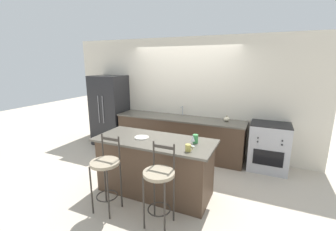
{
  "coord_description": "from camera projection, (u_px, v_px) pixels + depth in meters",
  "views": [
    {
      "loc": [
        1.8,
        -4.31,
        2.14
      ],
      "look_at": [
        0.09,
        -0.45,
        1.13
      ],
      "focal_mm": 24.0,
      "sensor_mm": 36.0,
      "label": 1
    }
  ],
  "objects": [
    {
      "name": "coffee_mug",
      "position": [
        188.0,
        148.0,
        3.11
      ],
      "size": [
        0.11,
        0.08,
        0.1
      ],
      "color": "#C1B251",
      "rests_on": "kitchen_island"
    },
    {
      "name": "refrigerator",
      "position": [
        110.0,
        110.0,
        5.91
      ],
      "size": [
        0.84,
        0.71,
        1.81
      ],
      "color": "#232326",
      "rests_on": "ground_plane"
    },
    {
      "name": "pumpkin_decoration",
      "position": [
        227.0,
        119.0,
        4.81
      ],
      "size": [
        0.12,
        0.12,
        0.12
      ],
      "color": "beige",
      "rests_on": "back_counter"
    },
    {
      "name": "tumbler_cup",
      "position": [
        195.0,
        139.0,
        3.43
      ],
      "size": [
        0.08,
        0.08,
        0.13
      ],
      "color": "#3D934C",
      "rests_on": "kitchen_island"
    },
    {
      "name": "dinner_plate",
      "position": [
        142.0,
        137.0,
        3.67
      ],
      "size": [
        0.24,
        0.24,
        0.02
      ],
      "color": "beige",
      "rests_on": "kitchen_island"
    },
    {
      "name": "sink_faucet",
      "position": [
        182.0,
        110.0,
        5.32
      ],
      "size": [
        0.02,
        0.13,
        0.22
      ],
      "color": "#ADAFB5",
      "rests_on": "back_counter"
    },
    {
      "name": "oven_range",
      "position": [
        269.0,
        147.0,
        4.51
      ],
      "size": [
        0.74,
        0.62,
        0.97
      ],
      "color": "#B7B7BC",
      "rests_on": "ground_plane"
    },
    {
      "name": "wall_back",
      "position": [
        184.0,
        96.0,
        5.36
      ],
      "size": [
        6.0,
        0.07,
        2.7
      ],
      "color": "beige",
      "rests_on": "ground_plane"
    },
    {
      "name": "kitchen_island",
      "position": [
        155.0,
        166.0,
        3.7
      ],
      "size": [
        1.95,
        0.83,
        0.93
      ],
      "color": "#4C3828",
      "rests_on": "ground_plane"
    },
    {
      "name": "bar_stool_near",
      "position": [
        106.0,
        171.0,
        3.2
      ],
      "size": [
        0.41,
        0.41,
        1.13
      ],
      "color": "#332D28",
      "rests_on": "ground_plane"
    },
    {
      "name": "wine_glass",
      "position": [
        193.0,
        139.0,
        3.27
      ],
      "size": [
        0.06,
        0.06,
        0.17
      ],
      "color": "white",
      "rests_on": "kitchen_island"
    },
    {
      "name": "bar_stool_far",
      "position": [
        159.0,
        182.0,
        2.9
      ],
      "size": [
        0.41,
        0.41,
        1.13
      ],
      "color": "#332D28",
      "rests_on": "ground_plane"
    },
    {
      "name": "ground_plane",
      "position": [
        173.0,
        160.0,
        5.04
      ],
      "size": [
        18.0,
        18.0,
        0.0
      ],
      "primitive_type": "plane",
      "color": "beige"
    },
    {
      "name": "back_counter",
      "position": [
        179.0,
        136.0,
        5.27
      ],
      "size": [
        2.99,
        0.69,
        0.91
      ],
      "color": "#4C3828",
      "rests_on": "ground_plane"
    }
  ]
}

